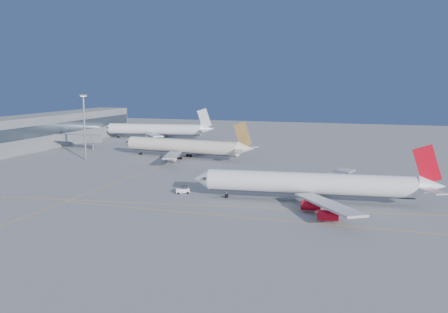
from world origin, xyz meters
TOP-DOWN VIEW (x-y plane):
  - ground at (0.00, 0.00)m, footprint 500.00×500.00m
  - terminal at (-114.93, 85.00)m, footprint 18.40×110.00m
  - jet_bridge at (-93.11, 72.00)m, footprint 23.60×3.60m
  - taxiway_lines at (-14.71, 6.34)m, footprint 118.86×140.00m
  - airliner_virgin at (20.73, 5.27)m, footprint 63.20×56.47m
  - airliner_etihad at (-38.33, 63.21)m, footprint 59.84×54.84m
  - airliner_third at (-77.87, 121.20)m, footprint 61.65×56.36m
  - pushback_tug at (-14.94, 4.23)m, footprint 4.11×3.56m
  - light_mast at (-73.42, 46.80)m, footprint 2.20×2.20m

SIDE VIEW (x-z plane):
  - ground at x=0.00m, z-range 0.00..0.00m
  - taxiway_lines at x=-14.71m, z-range 0.00..0.02m
  - pushback_tug at x=-14.94m, z-range -0.08..1.99m
  - airliner_virgin at x=20.73m, z-range -3.09..12.49m
  - airliner_etihad at x=-38.33m, z-range -3.06..12.57m
  - airliner_third at x=-77.87m, z-range -3.27..13.28m
  - jet_bridge at x=-93.11m, z-range 1.72..8.62m
  - terminal at x=-114.93m, z-range 0.01..15.01m
  - light_mast at x=-73.42m, z-range 2.30..27.78m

